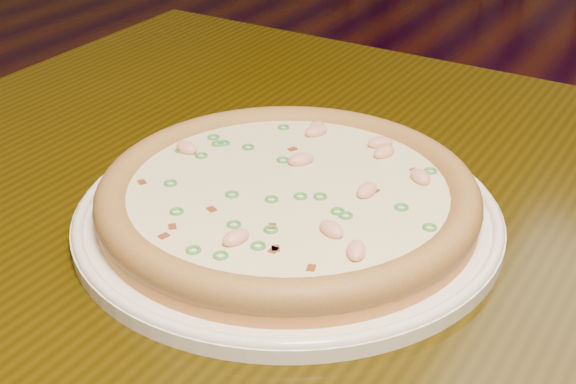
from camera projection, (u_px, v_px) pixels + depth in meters
The scene contains 3 objects.
hero_table at pixel (430, 327), 0.72m from camera, with size 1.20×0.80×0.75m.
plate at pixel (288, 214), 0.69m from camera, with size 0.36×0.36×0.02m.
pizza at pixel (288, 195), 0.68m from camera, with size 0.32×0.32×0.03m.
Camera 1 is at (-0.13, -0.83, 1.11)m, focal length 50.00 mm.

